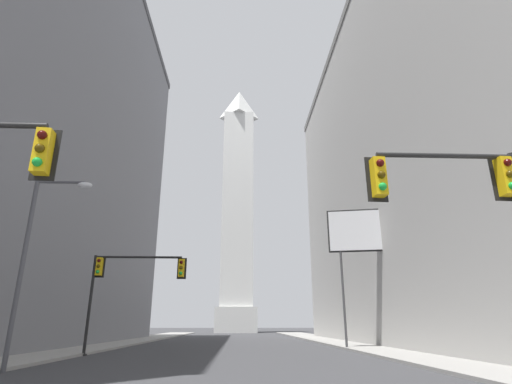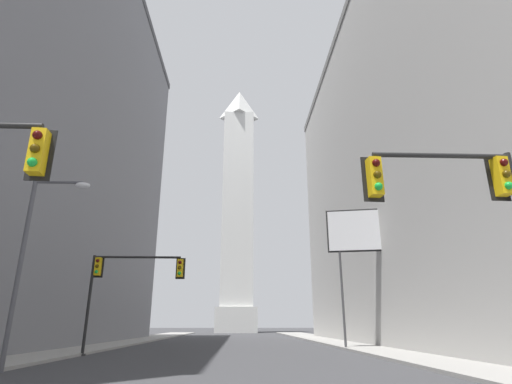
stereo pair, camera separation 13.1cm
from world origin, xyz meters
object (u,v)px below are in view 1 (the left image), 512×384
object	(u,v)px
traffic_light_near_right	(473,205)
street_lamp	(35,247)
traffic_light_mid_left	(125,277)
billboard_sign	(363,235)
obelisk	(238,206)

from	to	relation	value
traffic_light_near_right	street_lamp	size ratio (longest dim) A/B	0.81
traffic_light_mid_left	billboard_sign	distance (m)	18.07
traffic_light_near_right	billboard_sign	bearing A→B (deg)	80.60
traffic_light_mid_left	traffic_light_near_right	bearing A→B (deg)	-48.77
traffic_light_near_right	traffic_light_mid_left	distance (m)	20.44
traffic_light_mid_left	street_lamp	xyz separation A→B (m)	(-1.47, -8.54, 0.31)
traffic_light_near_right	obelisk	bearing A→B (deg)	94.97
obelisk	traffic_light_near_right	distance (m)	84.42
traffic_light_near_right	street_lamp	world-z (taller)	street_lamp
traffic_light_near_right	street_lamp	xyz separation A→B (m)	(-14.94, 6.83, -0.01)
obelisk	billboard_sign	xyz separation A→B (m)	(10.41, -60.23, -19.99)
obelisk	traffic_light_mid_left	size ratio (longest dim) A/B	10.09
obelisk	billboard_sign	size ratio (longest dim) A/B	5.64
traffic_light_near_right	traffic_light_mid_left	bearing A→B (deg)	131.23
traffic_light_mid_left	obelisk	bearing A→B (deg)	84.36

